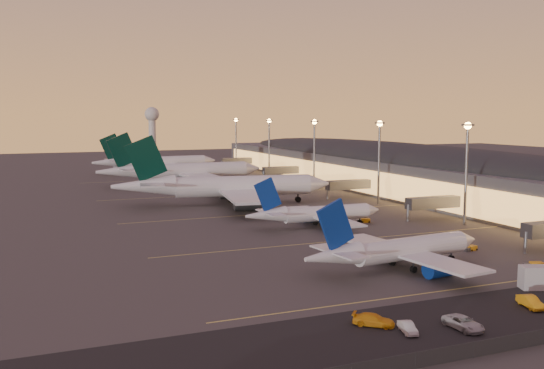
{
  "coord_description": "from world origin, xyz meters",
  "views": [
    {
      "loc": [
        -66.88,
        -120.61,
        27.73
      ],
      "look_at": [
        2.0,
        45.0,
        7.0
      ],
      "focal_mm": 40.0,
      "sensor_mm": 36.0,
      "label": 1
    }
  ],
  "objects_px": {
    "service_van_c": "(463,323)",
    "baggage_tug_c": "(364,221)",
    "airliner_wide_near": "(225,187)",
    "airliner_wide_mid": "(182,171)",
    "service_van_d": "(530,302)",
    "baggage_tug_a": "(534,265)",
    "airliner_narrow_south": "(397,250)",
    "airliner_wide_far": "(156,163)",
    "catering_truck_a": "(542,278)",
    "service_van_a": "(408,328)",
    "service_van_b": "(374,320)",
    "radar_tower": "(152,124)",
    "airliner_narrow_north": "(315,214)",
    "baggage_tug_b": "(470,248)"
  },
  "relations": [
    {
      "from": "service_van_c",
      "to": "baggage_tug_c",
      "type": "bearing_deg",
      "value": 65.49
    },
    {
      "from": "airliner_wide_near",
      "to": "airliner_wide_mid",
      "type": "xyz_separation_m",
      "value": [
        0.93,
        56.75,
        -0.15
      ]
    },
    {
      "from": "airliner_wide_near",
      "to": "service_van_d",
      "type": "height_order",
      "value": "airliner_wide_near"
    },
    {
      "from": "airliner_wide_mid",
      "to": "baggage_tug_a",
      "type": "distance_m",
      "value": 154.67
    },
    {
      "from": "airliner_narrow_south",
      "to": "airliner_wide_far",
      "type": "bearing_deg",
      "value": 84.06
    },
    {
      "from": "service_van_d",
      "to": "catering_truck_a",
      "type": "bearing_deg",
      "value": 51.23
    },
    {
      "from": "service_van_a",
      "to": "service_van_d",
      "type": "distance_m",
      "value": 22.45
    },
    {
      "from": "service_van_a",
      "to": "service_van_b",
      "type": "xyz_separation_m",
      "value": [
        -2.64,
        3.87,
        0.12
      ]
    },
    {
      "from": "service_van_a",
      "to": "airliner_wide_mid",
      "type": "bearing_deg",
      "value": 100.1
    },
    {
      "from": "radar_tower",
      "to": "service_van_a",
      "type": "height_order",
      "value": "radar_tower"
    },
    {
      "from": "catering_truck_a",
      "to": "radar_tower",
      "type": "bearing_deg",
      "value": 111.8
    },
    {
      "from": "service_van_a",
      "to": "airliner_narrow_south",
      "type": "bearing_deg",
      "value": 73.1
    },
    {
      "from": "airliner_wide_near",
      "to": "radar_tower",
      "type": "distance_m",
      "value": 205.38
    },
    {
      "from": "radar_tower",
      "to": "service_van_a",
      "type": "bearing_deg",
      "value": -95.77
    },
    {
      "from": "airliner_wide_mid",
      "to": "airliner_wide_far",
      "type": "height_order",
      "value": "airliner_wide_mid"
    },
    {
      "from": "airliner_wide_near",
      "to": "service_van_d",
      "type": "relative_size",
      "value": 13.14
    },
    {
      "from": "airliner_narrow_south",
      "to": "radar_tower",
      "type": "height_order",
      "value": "radar_tower"
    },
    {
      "from": "baggage_tug_a",
      "to": "service_van_d",
      "type": "relative_size",
      "value": 0.71
    },
    {
      "from": "airliner_wide_mid",
      "to": "service_van_d",
      "type": "xyz_separation_m",
      "value": [
        8.4,
        -169.52,
        -4.6
      ]
    },
    {
      "from": "radar_tower",
      "to": "airliner_wide_far",
      "type": "bearing_deg",
      "value": -100.45
    },
    {
      "from": "radar_tower",
      "to": "airliner_wide_near",
      "type": "bearing_deg",
      "value": -95.37
    },
    {
      "from": "airliner_wide_mid",
      "to": "baggage_tug_c",
      "type": "xyz_separation_m",
      "value": [
        22.61,
        -100.02,
        -4.98
      ]
    },
    {
      "from": "airliner_narrow_north",
      "to": "airliner_narrow_south",
      "type": "bearing_deg",
      "value": -96.02
    },
    {
      "from": "airliner_wide_mid",
      "to": "baggage_tug_a",
      "type": "relative_size",
      "value": 18.13
    },
    {
      "from": "airliner_wide_mid",
      "to": "service_van_a",
      "type": "distance_m",
      "value": 171.87
    },
    {
      "from": "service_van_a",
      "to": "service_van_b",
      "type": "bearing_deg",
      "value": 139.06
    },
    {
      "from": "service_van_b",
      "to": "radar_tower",
      "type": "bearing_deg",
      "value": 34.04
    },
    {
      "from": "service_van_a",
      "to": "service_van_d",
      "type": "bearing_deg",
      "value": 19.14
    },
    {
      "from": "airliner_wide_far",
      "to": "baggage_tug_b",
      "type": "xyz_separation_m",
      "value": [
        24.57,
        -191.24,
        -4.5
      ]
    },
    {
      "from": "radar_tower",
      "to": "baggage_tug_a",
      "type": "distance_m",
      "value": 300.2
    },
    {
      "from": "catering_truck_a",
      "to": "service_van_b",
      "type": "bearing_deg",
      "value": -150.68
    },
    {
      "from": "airliner_narrow_north",
      "to": "baggage_tug_b",
      "type": "height_order",
      "value": "airliner_narrow_north"
    },
    {
      "from": "airliner_wide_far",
      "to": "baggage_tug_c",
      "type": "xyz_separation_m",
      "value": [
        21.49,
        -154.52,
        -4.47
      ]
    },
    {
      "from": "baggage_tug_b",
      "to": "catering_truck_a",
      "type": "bearing_deg",
      "value": -120.55
    },
    {
      "from": "airliner_narrow_north",
      "to": "service_van_a",
      "type": "xyz_separation_m",
      "value": [
        -21.75,
        -69.63,
        -2.66
      ]
    },
    {
      "from": "airliner_wide_far",
      "to": "airliner_narrow_south",
      "type": "bearing_deg",
      "value": -92.34
    },
    {
      "from": "service_van_c",
      "to": "service_van_d",
      "type": "distance_m",
      "value": 15.29
    },
    {
      "from": "radar_tower",
      "to": "catering_truck_a",
      "type": "height_order",
      "value": "radar_tower"
    },
    {
      "from": "baggage_tug_b",
      "to": "service_van_a",
      "type": "xyz_separation_m",
      "value": [
        -39.68,
        -34.49,
        0.25
      ]
    },
    {
      "from": "airliner_narrow_north",
      "to": "baggage_tug_c",
      "type": "distance_m",
      "value": 15.21
    },
    {
      "from": "radar_tower",
      "to": "baggage_tug_b",
      "type": "bearing_deg",
      "value": -88.49
    },
    {
      "from": "baggage_tug_c",
      "to": "baggage_tug_a",
      "type": "bearing_deg",
      "value": -63.48
    },
    {
      "from": "catering_truck_a",
      "to": "service_van_c",
      "type": "distance_m",
      "value": 25.93
    },
    {
      "from": "airliner_narrow_south",
      "to": "airliner_wide_far",
      "type": "distance_m",
      "value": 198.57
    },
    {
      "from": "catering_truck_a",
      "to": "service_van_c",
      "type": "xyz_separation_m",
      "value": [
        -23.92,
        -9.95,
        -0.91
      ]
    },
    {
      "from": "airliner_wide_far",
      "to": "service_van_c",
      "type": "distance_m",
      "value": 227.57
    },
    {
      "from": "airliner_wide_near",
      "to": "baggage_tug_c",
      "type": "relative_size",
      "value": 18.36
    },
    {
      "from": "airliner_wide_far",
      "to": "service_van_d",
      "type": "bearing_deg",
      "value": -90.95
    },
    {
      "from": "baggage_tug_b",
      "to": "service_van_c",
      "type": "xyz_separation_m",
      "value": [
        -32.21,
        -36.16,
        0.39
      ]
    },
    {
      "from": "radar_tower",
      "to": "service_van_d",
      "type": "bearing_deg",
      "value": -91.77
    }
  ]
}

